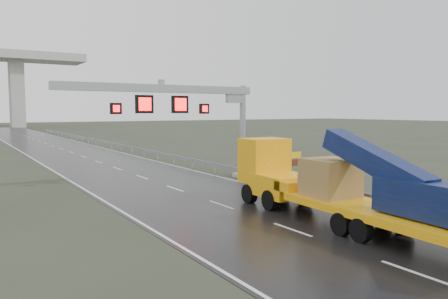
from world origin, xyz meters
TOP-DOWN VIEW (x-y plane):
  - ground at (0.00, 0.00)m, footprint 400.00×400.00m
  - road at (0.00, 40.00)m, footprint 11.00×200.00m
  - guardrail at (6.10, 30.00)m, footprint 0.20×140.00m
  - sign_gantry at (2.10, 17.99)m, footprint 14.90×1.20m
  - heavy_haul_truck at (2.50, 3.09)m, footprint 3.68×18.95m
  - exit_sign_pair at (7.19, 12.33)m, footprint 1.44×0.11m
  - striped_barrier at (7.33, 18.68)m, footprint 0.68×0.45m

SIDE VIEW (x-z plane):
  - ground at x=0.00m, z-range 0.00..0.00m
  - road at x=0.00m, z-range 0.00..0.02m
  - striped_barrier at x=7.33m, z-range 0.00..1.05m
  - guardrail at x=6.10m, z-range 0.00..1.40m
  - heavy_haul_truck at x=2.50m, z-range -0.50..3.93m
  - exit_sign_pair at x=7.19m, z-range 0.49..2.96m
  - sign_gantry at x=2.10m, z-range 1.90..9.33m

